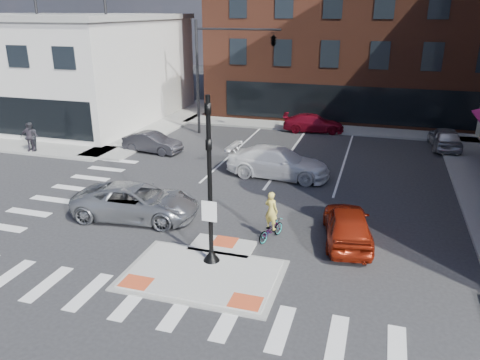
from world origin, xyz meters
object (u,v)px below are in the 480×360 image
(pedestrian_b, at_px, (29,137))
(white_pickup, at_px, (278,162))
(cyclist, at_px, (271,223))
(pedestrian_a, at_px, (31,137))
(red_sedan, at_px, (348,224))
(bg_car_red, at_px, (313,123))
(bg_car_dark, at_px, (152,142))
(bg_car_silver, at_px, (445,138))
(silver_suv, at_px, (137,202))

(pedestrian_b, bearing_deg, white_pickup, -22.02)
(pedestrian_b, bearing_deg, cyclist, -45.14)
(pedestrian_a, relative_size, pedestrian_b, 1.01)
(red_sedan, height_order, cyclist, cyclist)
(bg_car_red, height_order, cyclist, cyclist)
(red_sedan, relative_size, pedestrian_a, 2.34)
(red_sedan, distance_m, pedestrian_a, 21.22)
(bg_car_dark, xyz_separation_m, bg_car_red, (9.05, 8.39, 0.01))
(white_pickup, relative_size, bg_car_silver, 1.31)
(pedestrian_a, bearing_deg, cyclist, -4.80)
(red_sedan, height_order, bg_car_silver, red_sedan)
(silver_suv, distance_m, red_sedan, 9.03)
(silver_suv, distance_m, pedestrian_a, 13.12)
(red_sedan, height_order, pedestrian_b, pedestrian_b)
(silver_suv, bearing_deg, bg_car_silver, -47.95)
(silver_suv, distance_m, bg_car_dark, 10.14)
(white_pickup, xyz_separation_m, cyclist, (1.37, -7.37, -0.13))
(bg_car_silver, bearing_deg, pedestrian_a, 15.74)
(bg_car_silver, xyz_separation_m, pedestrian_b, (-25.33, -8.80, 0.33))
(bg_car_dark, bearing_deg, silver_suv, -149.27)
(bg_car_red, relative_size, cyclist, 2.22)
(white_pickup, distance_m, cyclist, 7.50)
(red_sedan, distance_m, bg_car_dark, 15.78)
(silver_suv, height_order, white_pickup, white_pickup)
(white_pickup, xyz_separation_m, pedestrian_a, (-15.92, -0.25, 0.26))
(silver_suv, height_order, cyclist, cyclist)
(bg_car_dark, bearing_deg, pedestrian_b, 116.14)
(silver_suv, height_order, pedestrian_b, pedestrian_b)
(pedestrian_a, bearing_deg, red_sedan, -0.09)
(cyclist, bearing_deg, silver_suv, 18.99)
(silver_suv, distance_m, cyclist, 6.10)
(white_pickup, height_order, bg_car_silver, white_pickup)
(cyclist, distance_m, pedestrian_a, 18.70)
(silver_suv, relative_size, bg_car_red, 1.22)
(bg_car_red, bearing_deg, red_sedan, -174.24)
(white_pickup, bearing_deg, pedestrian_a, 93.74)
(silver_suv, xyz_separation_m, red_sedan, (9.02, 0.40, -0.02))
(white_pickup, bearing_deg, red_sedan, -144.52)
(silver_suv, height_order, bg_car_dark, silver_suv)
(bg_car_dark, height_order, cyclist, cyclist)
(bg_car_red, height_order, pedestrian_b, pedestrian_b)
(white_pickup, bearing_deg, cyclist, -166.67)
(bg_car_red, relative_size, pedestrian_a, 2.43)
(silver_suv, xyz_separation_m, bg_car_silver, (14.00, 15.64, -0.03))
(bg_car_dark, xyz_separation_m, bg_car_silver, (18.00, 6.32, 0.09))
(bg_car_dark, xyz_separation_m, pedestrian_b, (-7.33, -2.47, 0.42))
(red_sedan, height_order, white_pickup, white_pickup)
(bg_car_red, bearing_deg, cyclist, 176.17)
(bg_car_red, distance_m, cyclist, 18.01)
(red_sedan, distance_m, white_pickup, 7.95)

